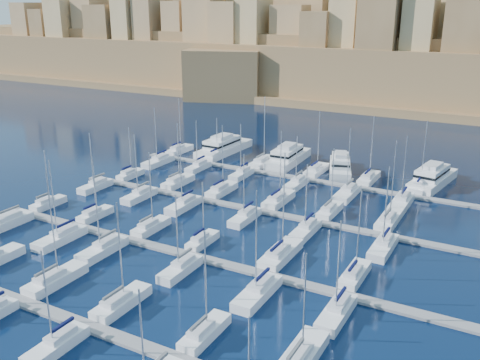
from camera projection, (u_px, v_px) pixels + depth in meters
The scene contains 51 objects.
ground at pixel (232, 230), 92.74m from camera, with size 600.00×600.00×0.00m, color #031333.
pontoon_near at pixel (94, 328), 64.37m from camera, with size 84.00×2.00×0.40m, color slate.
pontoon_mid_near at pixel (194, 256), 82.69m from camera, with size 84.00×2.00×0.40m, color slate.
pontoon_mid_far at pixel (258, 211), 101.01m from camera, with size 84.00×2.00×0.40m, color slate.
pontoon_far at pixel (303, 179), 119.32m from camera, with size 84.00×2.00×0.40m, color slate.
sailboat_2 at pixel (55, 279), 74.69m from camera, with size 2.92×9.75×16.57m.
sailboat_3 at pixel (121, 302), 68.96m from camera, with size 2.77×9.22×14.63m.
sailboat_4 at pixel (204, 333), 62.64m from camera, with size 2.48×8.27×13.78m.
sailboat_5 at pixel (300, 358), 58.11m from camera, with size 3.07×10.23×13.38m.
sailboat_9 at pixel (57, 345), 60.41m from camera, with size 2.46×8.20×12.96m.
sailboat_12 at pixel (48, 203), 103.20m from camera, with size 2.26×7.53×11.55m.
sailboat_13 at pixel (95, 214), 97.76m from camera, with size 2.28×7.60×11.97m.
sailboat_14 at pixel (151, 227), 92.33m from camera, with size 2.50×8.33×14.24m.
sailboat_15 at pixel (202, 241), 86.97m from camera, with size 2.19×7.29×10.92m.
sailboat_16 at pixel (281, 254), 82.19m from camera, with size 3.14×10.48×17.14m.
sailboat_17 at pixel (354, 275), 75.97m from camera, with size 2.57×8.58×13.54m.
sailboat_18 at pixel (3, 224), 93.49m from camera, with size 3.35×11.16×14.72m.
sailboat_19 at pixel (61, 238), 88.01m from camera, with size 2.91×9.72×14.56m.
sailboat_20 at pixel (103, 249), 84.01m from camera, with size 2.82×9.38×15.59m.
sailboat_21 at pixel (181, 269), 77.78m from camera, with size 2.54×8.48×12.68m.
sailboat_22 at pixel (258, 292), 71.33m from camera, with size 2.94×9.82×15.66m.
sailboat_23 at pixel (337, 312), 66.70m from camera, with size 2.71×9.03×13.63m.
sailboat_24 at pixel (130, 175), 120.57m from camera, with size 2.23×7.44×11.82m.
sailboat_25 at pixel (178, 182), 115.58m from camera, with size 2.75×9.18×13.80m.
sailboat_26 at pixel (222, 190), 110.55m from camera, with size 2.75×9.16×14.59m.
sailboat_27 at pixel (278, 200), 105.00m from camera, with size 2.96×9.87×14.79m.
sailboat_28 at pixel (330, 211), 99.50m from camera, with size 2.54×8.48×12.87m.
sailboat_29 at pixel (389, 220), 95.12m from camera, with size 2.95×9.82×15.51m.
sailboat_30 at pixel (96, 186), 112.99m from camera, with size 2.54×8.47×12.61m.
sailboat_31 at pixel (140, 195), 107.43m from camera, with size 2.64×8.79×13.74m.
sailboat_32 at pixel (184, 205), 102.42m from camera, with size 2.71×9.02×13.29m.
sailboat_33 at pixel (245, 217), 96.56m from camera, with size 2.58×8.59×12.97m.
sailboat_34 at pixel (306, 230), 91.06m from camera, with size 2.65×8.82×12.88m.
sailboat_35 at pixel (383, 247), 84.73m from camera, with size 2.84×9.47×14.49m.
sailboat_36 at pixel (179, 150), 140.71m from camera, with size 2.76×9.20×14.65m.
sailboat_37 at pixel (216, 157), 134.67m from camera, with size 2.27×7.58×10.79m.
sailboat_38 at pixel (263, 162), 129.86m from camera, with size 2.96×9.88×17.01m.
sailboat_39 at pixel (316, 170), 123.50m from camera, with size 2.93×9.75×14.67m.
sailboat_40 at pixel (369, 178), 117.80m from camera, with size 2.86×9.53×14.82m.
sailboat_41 at pixel (420, 186), 112.77m from camera, with size 2.84×9.48×14.98m.
sailboat_42 at pixel (158, 161), 130.54m from camera, with size 2.96×9.87×14.44m.
sailboat_43 at pixel (198, 167), 126.22m from camera, with size 2.44×8.14×12.30m.
sailboat_44 at pixel (242, 174), 120.92m from camera, with size 2.42×8.07×12.68m.
sailboat_45 at pixel (297, 184), 114.49m from camera, with size 2.60×8.68×11.63m.
sailboat_46 at pixel (347, 193), 108.68m from camera, with size 3.02×10.06×14.70m.
sailboat_47 at pixel (402, 202), 103.66m from camera, with size 3.06×10.20×14.42m.
motor_yacht_a at pixel (223, 146), 140.28m from camera, with size 6.75×19.88×5.25m.
motor_yacht_b at pixel (288, 156), 131.13m from camera, with size 6.17×18.40×5.25m.
motor_yacht_c at pixel (340, 165), 123.81m from camera, with size 9.52×16.27×5.25m.
motor_yacht_d at pixel (432, 177), 115.36m from camera, with size 8.06×18.35×5.25m.
fortified_city at pixel (419, 62), 217.47m from camera, with size 460.00×108.95×59.52m.
Camera 1 is at (42.14, -74.18, 37.43)m, focal length 40.00 mm.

